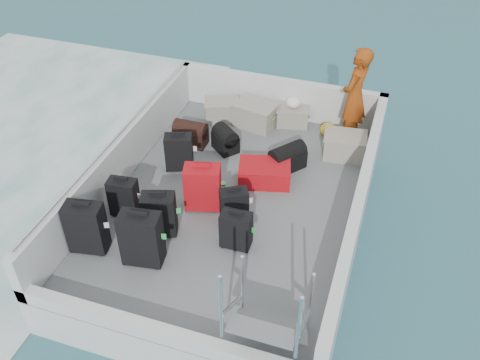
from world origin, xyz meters
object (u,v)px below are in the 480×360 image
(suitcase_2, at_px, (179,153))
(suitcase_4, at_px, (159,215))
(suitcase_5, at_px, (203,188))
(crate_2, at_px, (292,116))
(suitcase_8, at_px, (265,173))
(passenger, at_px, (355,96))
(suitcase_7, at_px, (234,206))
(crate_0, at_px, (222,111))
(suitcase_1, at_px, (124,198))
(suitcase_6, at_px, (236,231))
(crate_1, at_px, (255,116))
(suitcase_3, at_px, (142,239))
(suitcase_0, at_px, (86,228))
(crate_3, at_px, (344,147))

(suitcase_2, bearing_deg, suitcase_4, -96.61)
(suitcase_5, xyz_separation_m, crate_2, (0.66, 2.46, -0.18))
(suitcase_8, height_order, passenger, passenger)
(suitcase_7, distance_m, crate_2, 2.61)
(suitcase_7, distance_m, crate_0, 2.59)
(suitcase_1, bearing_deg, suitcase_6, -9.94)
(suitcase_7, bearing_deg, suitcase_8, 51.64)
(suitcase_6, bearing_deg, suitcase_5, 137.72)
(crate_1, bearing_deg, suitcase_6, -77.84)
(suitcase_1, distance_m, suitcase_2, 1.22)
(suitcase_2, xyz_separation_m, suitcase_7, (1.16, -0.85, -0.04))
(crate_2, bearing_deg, suitcase_3, -105.13)
(suitcase_3, bearing_deg, suitcase_4, 82.79)
(suitcase_6, height_order, suitcase_8, suitcase_6)
(suitcase_8, relative_size, crate_1, 1.17)
(suitcase_0, relative_size, suitcase_5, 1.07)
(suitcase_0, distance_m, crate_1, 3.63)
(crate_1, distance_m, passenger, 1.70)
(suitcase_5, bearing_deg, suitcase_8, 36.59)
(suitcase_8, bearing_deg, crate_0, 25.15)
(suitcase_8, bearing_deg, suitcase_0, 125.27)
(suitcase_2, relative_size, crate_1, 0.92)
(suitcase_5, distance_m, suitcase_6, 0.89)
(suitcase_0, bearing_deg, suitcase_7, 24.59)
(suitcase_2, distance_m, suitcase_7, 1.44)
(suitcase_2, height_order, crate_1, suitcase_2)
(suitcase_0, height_order, suitcase_7, suitcase_0)
(suitcase_2, xyz_separation_m, crate_1, (0.74, 1.52, -0.10))
(suitcase_2, bearing_deg, crate_1, 44.31)
(suitcase_2, height_order, suitcase_5, suitcase_5)
(suitcase_3, bearing_deg, suitcase_7, 42.86)
(suitcase_5, height_order, crate_2, suitcase_5)
(suitcase_1, distance_m, suitcase_3, 0.95)
(suitcase_0, distance_m, crate_2, 4.07)
(crate_0, distance_m, crate_3, 2.22)
(suitcase_2, distance_m, suitcase_6, 1.86)
(suitcase_2, height_order, suitcase_4, suitcase_4)
(suitcase_2, bearing_deg, suitcase_3, -99.71)
(crate_0, height_order, passenger, passenger)
(suitcase_4, bearing_deg, crate_3, 33.30)
(crate_1, bearing_deg, suitcase_0, -108.42)
(passenger, bearing_deg, crate_1, -70.88)
(suitcase_5, bearing_deg, suitcase_4, -132.31)
(suitcase_1, distance_m, suitcase_4, 0.64)
(suitcase_0, xyz_separation_m, suitcase_7, (1.57, 1.08, -0.10))
(crate_2, bearing_deg, crate_3, -33.46)
(suitcase_1, xyz_separation_m, suitcase_2, (0.29, 1.19, 0.00))
(suitcase_4, height_order, crate_2, suitcase_4)
(crate_2, relative_size, crate_3, 0.84)
(suitcase_3, relative_size, suitcase_6, 1.39)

